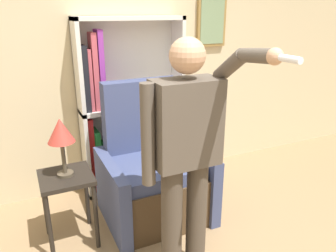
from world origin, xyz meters
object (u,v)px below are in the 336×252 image
(person_standing, at_px, (186,150))
(side_table, at_px, (67,189))
(bookcase, at_px, (120,112))
(armchair, at_px, (152,176))
(table_lamp, at_px, (61,133))

(person_standing, height_order, side_table, person_standing)
(bookcase, distance_m, person_standing, 1.45)
(armchair, height_order, side_table, armchair)
(person_standing, bearing_deg, armchair, 84.08)
(armchair, relative_size, table_lamp, 2.64)
(bookcase, height_order, side_table, bookcase)
(table_lamp, bearing_deg, side_table, 0.00)
(bookcase, height_order, table_lamp, bookcase)
(bookcase, xyz_separation_m, armchair, (0.10, -0.63, -0.48))
(person_standing, xyz_separation_m, side_table, (-0.71, 0.72, -0.50))
(side_table, bearing_deg, table_lamp, 0.00)
(bookcase, distance_m, side_table, 1.07)
(bookcase, distance_m, table_lamp, 1.01)
(person_standing, relative_size, side_table, 2.76)
(armchair, distance_m, person_standing, 1.02)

